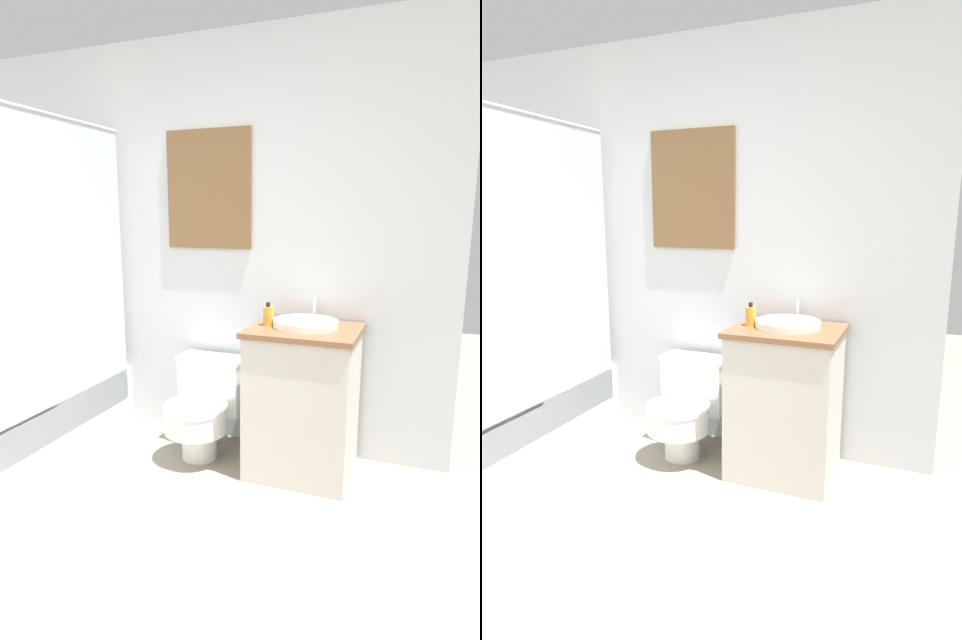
{
  "view_description": "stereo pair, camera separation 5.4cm",
  "coord_description": "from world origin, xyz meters",
  "views": [
    {
      "loc": [
        1.49,
        -0.66,
        1.45
      ],
      "look_at": [
        0.54,
        1.76,
        0.9
      ],
      "focal_mm": 28.0,
      "sensor_mm": 36.0,
      "label": 1
    },
    {
      "loc": [
        1.53,
        -0.64,
        1.45
      ],
      "look_at": [
        0.54,
        1.76,
        0.9
      ],
      "focal_mm": 28.0,
      "sensor_mm": 36.0,
      "label": 2
    }
  ],
  "objects": [
    {
      "name": "toilet",
      "position": [
        0.23,
        1.94,
        0.31
      ],
      "size": [
        0.42,
        0.53,
        0.59
      ],
      "color": "white",
      "rests_on": "ground_plane"
    },
    {
      "name": "shower_area",
      "position": [
        -0.78,
        1.46,
        0.26
      ],
      "size": [
        0.7,
        1.51,
        1.98
      ],
      "color": "white",
      "rests_on": "ground_plane"
    },
    {
      "name": "wall_back",
      "position": [
        0.0,
        2.24,
        1.26
      ],
      "size": [
        3.31,
        0.07,
        2.5
      ],
      "color": "silver",
      "rests_on": "ground_plane"
    },
    {
      "name": "soap_bottle",
      "position": [
        0.65,
        1.93,
        0.9
      ],
      "size": [
        0.06,
        0.06,
        0.13
      ],
      "color": "gold",
      "rests_on": "vanity"
    },
    {
      "name": "sink",
      "position": [
        0.85,
        1.96,
        0.87
      ],
      "size": [
        0.36,
        0.39,
        0.13
      ],
      "color": "white",
      "rests_on": "vanity"
    },
    {
      "name": "vanity",
      "position": [
        0.85,
        1.94,
        0.43
      ],
      "size": [
        0.6,
        0.51,
        0.85
      ],
      "color": "beige",
      "rests_on": "ground_plane"
    }
  ]
}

